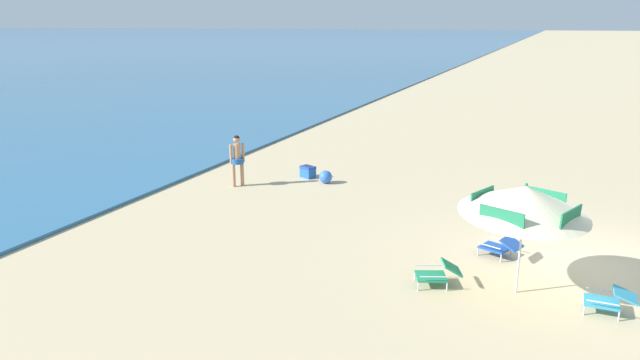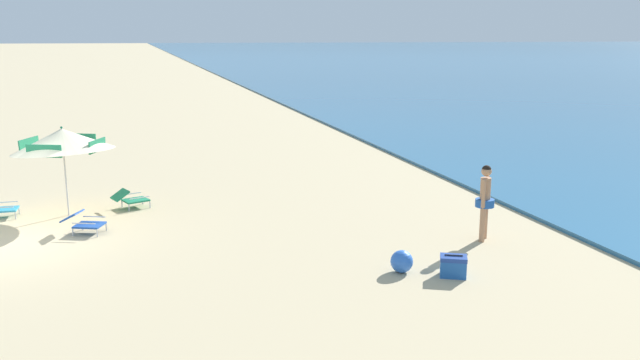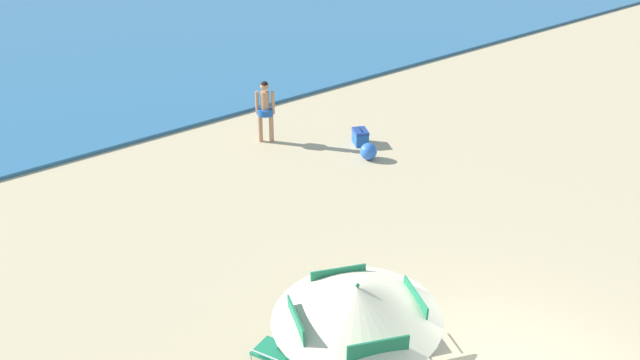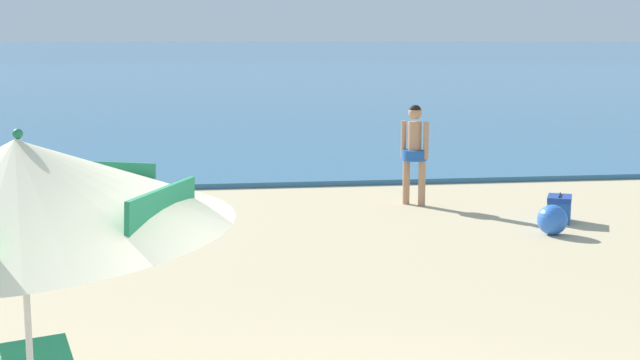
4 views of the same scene
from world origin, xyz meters
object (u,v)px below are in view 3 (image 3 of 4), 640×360
object	(u,v)px
beach_ball	(368,151)
person_standing_near_shore	(265,107)
lounge_chair_under_umbrella	(281,350)
lounge_chair_beside_umbrella	(414,333)
cooler_box	(360,137)
beach_umbrella_striped_main	(357,303)

from	to	relation	value
beach_ball	person_standing_near_shore	bearing A→B (deg)	118.81
lounge_chair_under_umbrella	person_standing_near_shore	xyz separation A→B (m)	(4.93, 7.50, 0.70)
lounge_chair_beside_umbrella	person_standing_near_shore	bearing A→B (deg)	71.02
lounge_chair_beside_umbrella	cooler_box	xyz separation A→B (m)	(4.79, 6.85, -0.07)
beach_umbrella_striped_main	lounge_chair_beside_umbrella	world-z (taller)	beach_umbrella_striped_main
person_standing_near_shore	beach_ball	world-z (taller)	person_standing_near_shore
lounge_chair_under_umbrella	lounge_chair_beside_umbrella	size ratio (longest dim) A/B	1.01
person_standing_near_shore	cooler_box	distance (m)	2.62
cooler_box	beach_umbrella_striped_main	bearing A→B (deg)	-131.62
beach_umbrella_striped_main	person_standing_near_shore	bearing A→B (deg)	62.67
lounge_chair_beside_umbrella	beach_ball	distance (m)	7.40
beach_umbrella_striped_main	person_standing_near_shore	xyz separation A→B (m)	(4.65, 9.00, -0.94)
person_standing_near_shore	cooler_box	size ratio (longest dim) A/B	2.82
cooler_box	beach_ball	bearing A→B (deg)	-118.88
beach_umbrella_striped_main	lounge_chair_under_umbrella	world-z (taller)	beach_umbrella_striped_main
lounge_chair_beside_umbrella	cooler_box	distance (m)	8.36
lounge_chair_under_umbrella	person_standing_near_shore	world-z (taller)	person_standing_near_shore
beach_umbrella_striped_main	beach_ball	distance (m)	9.02
lounge_chair_under_umbrella	cooler_box	world-z (taller)	lounge_chair_under_umbrella
cooler_box	beach_ball	xyz separation A→B (m)	(-0.47, -0.84, 0.01)
beach_umbrella_striped_main	lounge_chair_beside_umbrella	bearing A→B (deg)	15.39
cooler_box	lounge_chair_under_umbrella	bearing A→B (deg)	-139.37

